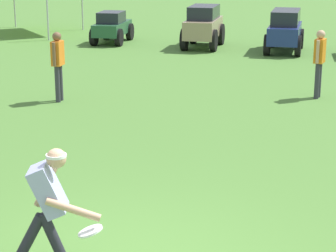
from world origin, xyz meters
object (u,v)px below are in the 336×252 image
teammate_near_sideline (58,60)px  parked_car_slot_a (112,27)px  teammate_midfield (319,57)px  parked_car_slot_b (203,25)px  parked_car_slot_c (285,29)px  frisbee_thrower (48,205)px  frisbee_in_flight (90,231)px

teammate_near_sideline → parked_car_slot_a: 8.93m
teammate_midfield → parked_car_slot_a: bearing=138.9°
teammate_midfield → parked_car_slot_b: bearing=123.2°
parked_car_slot_a → parked_car_slot_c: size_ratio=0.93×
teammate_near_sideline → parked_car_slot_c: (4.00, 8.46, -0.22)m
parked_car_slot_c → teammate_midfield: bearing=-76.6°
teammate_midfield → teammate_near_sideline: bearing=-160.2°
frisbee_thrower → parked_car_slot_b: bearing=97.8°
frisbee_thrower → teammate_midfield: size_ratio=0.91×
frisbee_in_flight → parked_car_slot_a: 17.11m
teammate_near_sideline → parked_car_slot_a: bearing=103.7°
frisbee_thrower → teammate_midfield: 9.53m
parked_car_slot_b → frisbee_in_flight: bearing=-80.5°
teammate_midfield → parked_car_slot_a: teammate_midfield is taller
frisbee_in_flight → teammate_midfield: bearing=80.1°
teammate_near_sideline → teammate_midfield: same height
frisbee_thrower → parked_car_slot_c: frisbee_thrower is taller
frisbee_thrower → parked_car_slot_c: (0.58, 15.75, -0.08)m
teammate_near_sideline → teammate_midfield: (5.54, 1.99, 0.00)m
teammate_near_sideline → parked_car_slot_c: size_ratio=0.64×
parked_car_slot_b → parked_car_slot_a: bearing=178.2°
teammate_near_sideline → parked_car_slot_c: 9.36m
frisbee_thrower → parked_car_slot_a: (-5.53, 15.96, -0.23)m
teammate_near_sideline → parked_car_slot_b: 8.65m
parked_car_slot_a → parked_car_slot_c: bearing=-2.0°
frisbee_thrower → frisbee_in_flight: (0.49, -0.05, -0.21)m
teammate_midfield → frisbee_in_flight: bearing=-99.9°
frisbee_in_flight → teammate_near_sideline: 8.33m
frisbee_in_flight → parked_car_slot_b: (-2.67, 15.91, 0.16)m
parked_car_slot_b → teammate_midfield: bearing=-56.8°
teammate_near_sideline → parked_car_slot_c: teammate_near_sideline is taller
teammate_midfield → parked_car_slot_b: (-4.30, 6.57, -0.20)m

